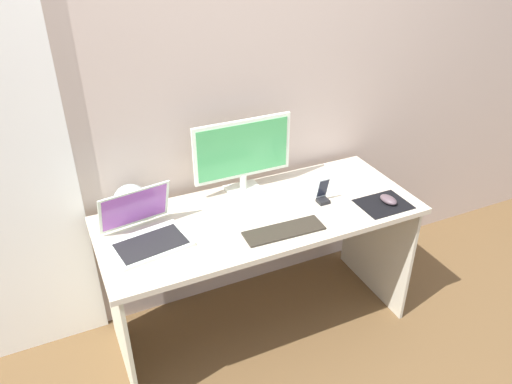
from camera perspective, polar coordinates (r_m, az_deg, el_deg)
The scene contains 10 objects.
ground_plane at distance 2.89m, azimuth 0.48°, elevation -14.95°, with size 8.00×8.00×0.00m, color brown.
wall_back at distance 2.52m, azimuth -3.34°, elevation 11.78°, with size 6.00×0.04×2.50m, color #BDAA9E.
desk at distance 2.50m, azimuth 0.54°, elevation -5.25°, with size 1.58×0.65×0.75m.
monitor at distance 2.50m, azimuth -1.54°, elevation 4.52°, with size 0.52×0.14×0.40m.
laptop at distance 2.25m, azimuth -12.71°, elevation -4.48°, with size 0.37×0.35×0.23m.
fishbowl at distance 2.43m, azimuth -14.28°, elevation -1.06°, with size 0.17×0.17×0.17m, color silver.
keyboard_external at distance 2.28m, azimuth 3.26°, elevation -4.49°, with size 0.38×0.12×0.01m, color #2D281F.
mousepad at distance 2.56m, azimuth 14.51°, elevation -1.36°, with size 0.25×0.20×0.00m, color black.
mouse at distance 2.56m, azimuth 15.06°, elevation -0.86°, with size 0.06×0.10×0.04m, color #54434A.
phone_in_dock at distance 2.50m, azimuth 7.71°, elevation -0.21°, with size 0.06×0.06×0.14m.
Camera 1 is at (-0.87, -1.83, 2.06)m, focal length 34.60 mm.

